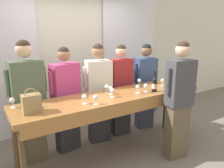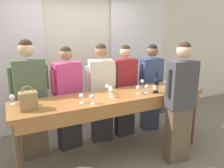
{
  "view_description": "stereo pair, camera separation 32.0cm",
  "coord_description": "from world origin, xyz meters",
  "views": [
    {
      "loc": [
        -1.67,
        -2.55,
        1.91
      ],
      "look_at": [
        0.0,
        0.07,
        1.13
      ],
      "focal_mm": 35.0,
      "sensor_mm": 36.0,
      "label": 1
    },
    {
      "loc": [
        -1.39,
        -2.71,
        1.91
      ],
      "look_at": [
        0.0,
        0.07,
        1.13
      ],
      "focal_mm": 35.0,
      "sensor_mm": 36.0,
      "label": 2
    }
  ],
  "objects": [
    {
      "name": "ground_plane",
      "position": [
        0.0,
        0.0,
        0.0
      ],
      "size": [
        18.0,
        18.0,
        0.0
      ],
      "primitive_type": "plane",
      "color": "#70665B"
    },
    {
      "name": "wall_back",
      "position": [
        0.0,
        1.54,
        1.4
      ],
      "size": [
        12.0,
        0.06,
        2.8
      ],
      "color": "silver",
      "rests_on": "ground_plane"
    },
    {
      "name": "curtain_panel_left",
      "position": [
        -1.37,
        1.47,
        1.34
      ],
      "size": [
        1.4,
        0.03,
        2.69
      ],
      "color": "white",
      "rests_on": "ground_plane"
    },
    {
      "name": "curtain_panel_right",
      "position": [
        1.37,
        1.47,
        1.34
      ],
      "size": [
        1.4,
        0.03,
        2.69
      ],
      "color": "white",
      "rests_on": "ground_plane"
    },
    {
      "name": "tasting_bar",
      "position": [
        0.0,
        -0.02,
        0.89
      ],
      "size": [
        2.86,
        0.69,
        0.98
      ],
      "color": "#9E6633",
      "rests_on": "ground_plane"
    },
    {
      "name": "wine_bottle",
      "position": [
        0.61,
        -0.18,
        1.1
      ],
      "size": [
        0.08,
        0.08,
        0.33
      ],
      "color": "black",
      "rests_on": "tasting_bar"
    },
    {
      "name": "handbag",
      "position": [
        -1.18,
        -0.08,
        1.09
      ],
      "size": [
        0.21,
        0.14,
        0.29
      ],
      "color": "#997A4C",
      "rests_on": "tasting_bar"
    },
    {
      "name": "wine_glass_front_left",
      "position": [
        0.63,
        0.2,
        1.07
      ],
      "size": [
        0.07,
        0.07,
        0.13
      ],
      "color": "white",
      "rests_on": "tasting_bar"
    },
    {
      "name": "wine_glass_front_mid",
      "position": [
        -1.13,
        0.08,
        1.07
      ],
      "size": [
        0.07,
        0.07,
        0.13
      ],
      "color": "white",
      "rests_on": "tasting_bar"
    },
    {
      "name": "wine_glass_front_right",
      "position": [
        -1.34,
        0.22,
        1.07
      ],
      "size": [
        0.07,
        0.07,
        0.13
      ],
      "color": "white",
      "rests_on": "tasting_bar"
    },
    {
      "name": "wine_glass_center_left",
      "position": [
        -0.54,
        -0.12,
        1.07
      ],
      "size": [
        0.07,
        0.07,
        0.13
      ],
      "color": "white",
      "rests_on": "tasting_bar"
    },
    {
      "name": "wine_glass_center_mid",
      "position": [
        -0.43,
        -0.21,
        1.07
      ],
      "size": [
        0.07,
        0.07,
        0.13
      ],
      "color": "white",
      "rests_on": "tasting_bar"
    },
    {
      "name": "wine_glass_center_right",
      "position": [
        0.96,
        -0.0,
        1.07
      ],
      "size": [
        0.07,
        0.07,
        0.13
      ],
      "color": "white",
      "rests_on": "tasting_bar"
    },
    {
      "name": "wine_glass_back_left",
      "position": [
        -0.03,
        0.16,
        1.07
      ],
      "size": [
        0.07,
        0.07,
        0.13
      ],
      "color": "white",
      "rests_on": "tasting_bar"
    },
    {
      "name": "wine_glass_back_mid",
      "position": [
        -0.09,
        -0.07,
        1.07
      ],
      "size": [
        0.07,
        0.07,
        0.13
      ],
      "color": "white",
      "rests_on": "tasting_bar"
    },
    {
      "name": "wine_glass_back_right",
      "position": [
        -0.03,
        0.06,
        1.07
      ],
      "size": [
        0.07,
        0.07,
        0.13
      ],
      "color": "white",
      "rests_on": "tasting_bar"
    },
    {
      "name": "wine_glass_near_host",
      "position": [
        1.33,
        -0.26,
        1.07
      ],
      "size": [
        0.07,
        0.07,
        0.13
      ],
      "color": "white",
      "rests_on": "tasting_bar"
    },
    {
      "name": "wine_glass_by_bottle",
      "position": [
        0.49,
        -0.12,
        1.07
      ],
      "size": [
        0.07,
        0.07,
        0.13
      ],
      "color": "white",
      "rests_on": "tasting_bar"
    },
    {
      "name": "wine_glass_by_handbag",
      "position": [
        0.35,
        -0.1,
        1.07
      ],
      "size": [
        0.07,
        0.07,
        0.13
      ],
      "color": "white",
      "rests_on": "tasting_bar"
    },
    {
      "name": "guest_olive_jacket",
      "position": [
        -1.09,
        0.56,
        0.91
      ],
      "size": [
        0.55,
        0.3,
        1.78
      ],
      "color": "brown",
      "rests_on": "ground_plane"
    },
    {
      "name": "guest_pink_top",
      "position": [
        -0.53,
        0.56,
        0.85
      ],
      "size": [
        0.54,
        0.29,
        1.67
      ],
      "color": "#28282D",
      "rests_on": "ground_plane"
    },
    {
      "name": "guest_cream_sweater",
      "position": [
        0.04,
        0.56,
        0.86
      ],
      "size": [
        0.52,
        0.35,
        1.69
      ],
      "color": "#28282D",
      "rests_on": "ground_plane"
    },
    {
      "name": "guest_striped_shirt",
      "position": [
        0.5,
        0.56,
        0.86
      ],
      "size": [
        0.51,
        0.24,
        1.66
      ],
      "color": "#28282D",
      "rests_on": "ground_plane"
    },
    {
      "name": "guest_navy_coat",
      "position": [
        1.08,
        0.56,
        0.85
      ],
      "size": [
        0.49,
        0.33,
        1.65
      ],
      "color": "#383D51",
      "rests_on": "ground_plane"
    },
    {
      "name": "host_pouring",
      "position": [
        0.78,
        -0.53,
        0.91
      ],
      "size": [
        0.5,
        0.27,
        1.76
      ],
      "color": "brown",
      "rests_on": "ground_plane"
    },
    {
      "name": "potted_plant",
      "position": [
        1.86,
        1.2,
        0.34
      ],
      "size": [
        0.3,
        0.3,
        0.66
      ],
      "color": "#4C4C51",
      "rests_on": "ground_plane"
    }
  ]
}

